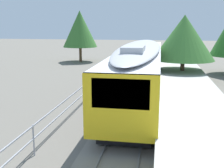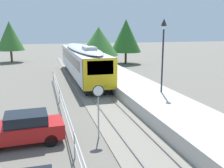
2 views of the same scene
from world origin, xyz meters
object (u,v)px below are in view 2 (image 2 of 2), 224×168
Objects in this scene: platform_lamp_mid_platform at (163,42)px; commuter_train at (82,59)px; speed_limit_sign at (98,98)px; parked_hatchback_red at (23,128)px.

commuter_train is at bearing 108.87° from platform_lamp_mid_platform.
platform_lamp_mid_platform is at bearing -71.13° from commuter_train.
commuter_train is at bearing 83.82° from speed_limit_sign.
platform_lamp_mid_platform is (4.07, -11.92, 2.48)m from commuter_train.
speed_limit_sign is at bearing -4.76° from parked_hatchback_red.
commuter_train reaches higher than speed_limit_sign.
speed_limit_sign is (-1.82, -16.77, -0.02)m from commuter_train.
parked_hatchback_red is (-5.54, -16.46, -1.35)m from commuter_train.
commuter_train is at bearing 71.39° from parked_hatchback_red.
platform_lamp_mid_platform is at bearing 39.52° from speed_limit_sign.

